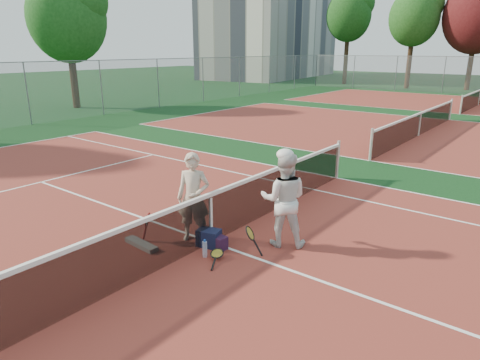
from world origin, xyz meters
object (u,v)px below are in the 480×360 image
(player_b, at_px, (284,200))
(racket_spare, at_px, (217,255))
(apartment_block, at_px, (273,18))
(water_bottle, at_px, (205,249))
(sports_bag_purple, at_px, (218,242))
(racket_red, at_px, (148,228))
(player_a, at_px, (193,198))
(racket_black_held, at_px, (250,241))
(sports_bag_navy, at_px, (209,238))
(net_main, at_px, (211,218))

(player_b, distance_m, racket_spare, 1.61)
(apartment_block, xyz_separation_m, water_bottle, (28.31, -44.52, -7.35))
(player_b, distance_m, water_bottle, 1.73)
(player_b, bearing_deg, sports_bag_purple, 17.63)
(racket_red, bearing_deg, player_a, 11.88)
(racket_black_held, bearing_deg, player_b, -126.95)
(water_bottle, bearing_deg, racket_red, -171.55)
(racket_spare, bearing_deg, player_a, 39.82)
(sports_bag_navy, height_order, sports_bag_purple, sports_bag_navy)
(net_main, relative_size, sports_bag_purple, 35.06)
(player_a, distance_m, player_b, 1.72)
(apartment_block, bearing_deg, sports_bag_purple, -57.34)
(racket_red, height_order, sports_bag_purple, racket_red)
(apartment_block, distance_m, sports_bag_purple, 52.92)
(player_b, bearing_deg, racket_spare, 34.13)
(racket_black_held, relative_size, sports_bag_purple, 1.71)
(player_a, relative_size, water_bottle, 5.82)
(player_a, xyz_separation_m, player_b, (1.47, 0.89, 0.03))
(player_b, relative_size, racket_spare, 3.04)
(net_main, xyz_separation_m, racket_spare, (0.52, -0.43, -0.44))
(player_b, bearing_deg, sports_bag_navy, 11.89)
(racket_black_held, bearing_deg, apartment_block, -75.89)
(water_bottle, bearing_deg, apartment_block, 122.45)
(player_b, relative_size, racket_black_held, 3.38)
(racket_red, xyz_separation_m, water_bottle, (1.30, 0.19, -0.14))
(apartment_block, xyz_separation_m, sports_bag_purple, (28.28, -44.12, -7.37))
(sports_bag_navy, xyz_separation_m, water_bottle, (0.24, -0.38, -0.02))
(sports_bag_purple, bearing_deg, net_main, 157.85)
(water_bottle, bearing_deg, net_main, 120.56)
(apartment_block, distance_m, player_a, 52.47)
(racket_red, distance_m, racket_black_held, 2.03)
(racket_black_held, height_order, racket_spare, racket_black_held)
(player_a, relative_size, sports_bag_navy, 4.13)
(racket_spare, bearing_deg, racket_red, 71.63)
(player_a, relative_size, player_b, 0.96)
(racket_spare, xyz_separation_m, sports_bag_purple, (-0.24, 0.32, 0.06))
(player_a, height_order, racket_black_held, player_a)
(sports_bag_navy, relative_size, sports_bag_purple, 1.35)
(player_b, bearing_deg, racket_black_held, 42.45)
(apartment_block, bearing_deg, player_b, -56.02)
(racket_spare, bearing_deg, net_main, 21.31)
(sports_bag_navy, bearing_deg, player_b, 41.70)
(net_main, relative_size, apartment_block, 0.50)
(player_a, height_order, water_bottle, player_a)
(net_main, bearing_deg, racket_red, -144.26)
(water_bottle, bearing_deg, sports_bag_purple, 93.46)
(net_main, distance_m, water_bottle, 0.70)
(net_main, bearing_deg, racket_black_held, 4.00)
(racket_black_held, bearing_deg, sports_bag_purple, -2.84)
(racket_red, bearing_deg, water_bottle, -23.63)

